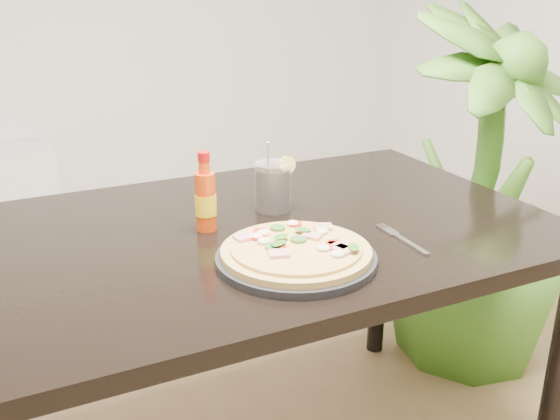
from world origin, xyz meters
name	(u,v)px	position (x,y,z in m)	size (l,w,h in m)	color
dining_table	(259,257)	(0.16, 0.04, 0.67)	(1.40, 0.90, 0.75)	black
plate	(296,258)	(0.15, -0.18, 0.76)	(0.34, 0.34, 0.02)	black
pizza	(296,249)	(0.15, -0.18, 0.78)	(0.31, 0.31, 0.03)	tan
hot_sauce_bottle	(206,200)	(0.04, 0.07, 0.82)	(0.06, 0.06, 0.19)	#DB430C
cola_cup	(273,188)	(0.24, 0.13, 0.81)	(0.10, 0.09, 0.18)	black
fork	(401,238)	(0.42, -0.18, 0.75)	(0.02, 0.19, 0.00)	silver
houseplant	(481,192)	(1.10, 0.29, 0.62)	(0.69, 0.69, 1.23)	#3E7920
plant_pot	(466,322)	(1.10, 0.29, 0.11)	(0.28, 0.28, 0.22)	brown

